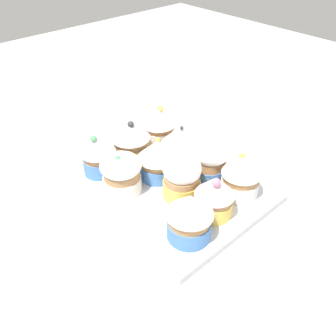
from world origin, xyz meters
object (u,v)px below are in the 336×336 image
object	(u,v)px
cupcake_0	(241,175)
napkin	(270,305)
baking_tray	(168,186)
cupcake_2	(181,143)
cupcake_6	(158,158)
cupcake_8	(189,216)
cupcake_10	(98,154)
cupcake_5	(182,177)
cupcake_9	(121,173)
cupcake_3	(158,124)
cupcake_1	(210,158)
cupcake_7	(129,141)
cupcake_4	(214,196)

from	to	relation	value
cupcake_0	napkin	bearing A→B (deg)	140.19
baking_tray	cupcake_2	world-z (taller)	cupcake_2
cupcake_6	cupcake_8	size ratio (longest dim) A/B	0.97
cupcake_2	cupcake_10	xyz separation A→B (cm)	(6.68, 12.15, 0.06)
cupcake_10	napkin	bearing A→B (deg)	-179.09
cupcake_5	cupcake_9	world-z (taller)	cupcake_5
baking_tray	cupcake_5	world-z (taller)	cupcake_5
cupcake_3	cupcake_6	bearing A→B (deg)	138.75
cupcake_2	cupcake_10	world-z (taller)	cupcake_10
cupcake_1	napkin	size ratio (longest dim) A/B	0.49
cupcake_8	napkin	distance (cm)	14.19
baking_tray	cupcake_7	xyz separation A→B (cm)	(9.37, 0.26, 4.31)
cupcake_6	cupcake_8	world-z (taller)	cupcake_8
cupcake_2	cupcake_7	distance (cm)	8.71
cupcake_1	cupcake_5	bearing A→B (deg)	93.14
cupcake_10	baking_tray	bearing A→B (deg)	-147.42
cupcake_3	cupcake_4	xyz separation A→B (cm)	(-19.98, 7.15, -0.16)
cupcake_9	cupcake_4	bearing A→B (deg)	-153.98
cupcake_2	cupcake_3	world-z (taller)	cupcake_3
cupcake_6	cupcake_10	distance (cm)	9.81
cupcake_9	cupcake_10	xyz separation A→B (cm)	(6.41, -0.13, 0.32)
cupcake_0	napkin	xyz separation A→B (cm)	(-14.37, 11.98, -4.54)
cupcake_3	baking_tray	bearing A→B (deg)	145.57
baking_tray	napkin	world-z (taller)	baking_tray
cupcake_6	cupcake_9	size ratio (longest dim) A/B	1.03
cupcake_3	napkin	world-z (taller)	cupcake_3
cupcake_4	cupcake_10	bearing A→B (deg)	17.78
cupcake_5	cupcake_6	world-z (taller)	cupcake_5
cupcake_3	cupcake_8	world-z (taller)	cupcake_3
cupcake_3	napkin	distance (cm)	36.70
baking_tray	cupcake_1	xyz separation A→B (cm)	(-3.26, -5.99, 4.26)
cupcake_5	cupcake_8	distance (cm)	8.40
napkin	cupcake_0	bearing A→B (deg)	-39.81
cupcake_1	cupcake_8	world-z (taller)	same
cupcake_1	cupcake_4	size ratio (longest dim) A/B	1.03
cupcake_6	cupcake_9	world-z (taller)	cupcake_6
baking_tray	cupcake_5	size ratio (longest dim) A/B	4.02
cupcake_0	cupcake_5	xyz separation A→B (cm)	(5.72, 6.75, -0.00)
cupcake_6	napkin	size ratio (longest dim) A/B	0.47
cupcake_0	cupcake_9	xyz separation A→B (cm)	(12.78, 12.63, -0.29)
cupcake_5	cupcake_2	bearing A→B (deg)	-43.28
cupcake_3	cupcake_10	distance (cm)	13.40
baking_tray	cupcake_8	size ratio (longest dim) A/B	4.09
baking_tray	cupcake_0	size ratio (longest dim) A/B	3.96
baking_tray	cupcake_0	xyz separation A→B (cm)	(-9.34, -6.21, 4.24)
cupcake_7	cupcake_10	world-z (taller)	cupcake_7
cupcake_3	cupcake_9	world-z (taller)	cupcake_3
cupcake_1	cupcake_2	xyz separation A→B (cm)	(6.43, 0.13, -0.05)
cupcake_5	cupcake_8	bearing A→B (deg)	142.55
baking_tray	cupcake_3	size ratio (longest dim) A/B	4.00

